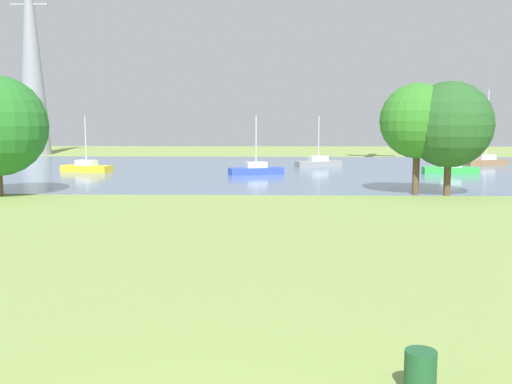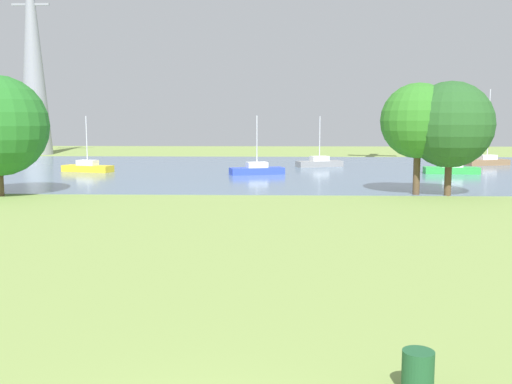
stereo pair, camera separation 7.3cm
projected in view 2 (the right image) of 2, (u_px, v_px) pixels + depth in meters
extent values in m
plane|color=#7F994C|center=(250.00, 215.00, 29.58)|extent=(160.00, 160.00, 0.00)
cylinder|color=#1E512D|center=(418.00, 373.00, 10.17)|extent=(0.56, 0.56, 0.80)
cube|color=slate|center=(263.00, 169.00, 57.36)|extent=(140.00, 40.00, 0.02)
cube|color=brown|center=(487.00, 162.00, 62.57)|extent=(5.03, 2.84, 0.60)
cube|color=white|center=(487.00, 157.00, 62.51)|extent=(2.04, 1.58, 0.50)
cylinder|color=silver|center=(489.00, 125.00, 62.08)|extent=(0.10, 0.10, 7.47)
cube|color=yellow|center=(88.00, 169.00, 54.47)|extent=(5.03, 2.78, 0.60)
cube|color=white|center=(87.00, 163.00, 54.41)|extent=(2.04, 1.56, 0.50)
cylinder|color=silver|center=(87.00, 141.00, 54.16)|extent=(0.10, 0.10, 4.60)
cube|color=green|center=(451.00, 170.00, 52.53)|extent=(4.88, 1.78, 0.60)
cube|color=white|center=(452.00, 164.00, 52.46)|extent=(1.86, 1.21, 0.50)
cylinder|color=silver|center=(453.00, 137.00, 52.16)|extent=(0.10, 0.10, 5.43)
cube|color=gray|center=(319.00, 164.00, 60.49)|extent=(5.02, 3.05, 0.60)
cube|color=white|center=(319.00, 158.00, 60.43)|extent=(2.07, 1.65, 0.50)
cylinder|color=silver|center=(320.00, 139.00, 60.17)|extent=(0.10, 0.10, 4.62)
cube|color=blue|center=(257.00, 171.00, 51.85)|extent=(5.03, 2.90, 0.60)
cube|color=white|center=(257.00, 165.00, 51.78)|extent=(2.05, 1.60, 0.50)
cylinder|color=silver|center=(257.00, 142.00, 51.53)|extent=(0.10, 0.10, 4.60)
cylinder|color=brown|center=(0.00, 179.00, 36.97)|extent=(0.44, 0.44, 2.23)
cylinder|color=brown|center=(417.00, 171.00, 37.59)|extent=(0.44, 0.44, 3.08)
sphere|color=#317926|center=(418.00, 121.00, 37.19)|extent=(4.83, 4.83, 4.83)
cylinder|color=brown|center=(448.00, 175.00, 37.13)|extent=(0.44, 0.44, 2.62)
sphere|color=#265825|center=(450.00, 125.00, 36.74)|extent=(5.46, 5.46, 5.46)
cone|color=gray|center=(32.00, 48.00, 80.94)|extent=(4.40, 4.40, 29.60)
cube|color=gray|center=(30.00, 4.00, 80.23)|extent=(5.20, 0.30, 0.30)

